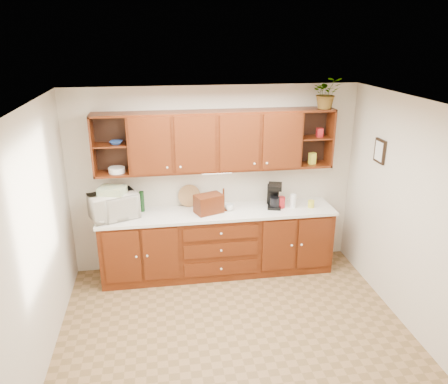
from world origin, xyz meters
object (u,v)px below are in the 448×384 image
object	(u,v)px
microwave	(114,206)
coffee_maker	(274,196)
potted_plant	(327,93)
bread_box	(209,204)

from	to	relation	value
microwave	coffee_maker	bearing A→B (deg)	-21.06
potted_plant	microwave	bearing A→B (deg)	-178.33
bread_box	potted_plant	bearing A→B (deg)	-17.20
bread_box	potted_plant	world-z (taller)	potted_plant
microwave	coffee_maker	distance (m)	2.19
microwave	coffee_maker	size ratio (longest dim) A/B	1.74
bread_box	coffee_maker	size ratio (longest dim) A/B	1.06
microwave	bread_box	bearing A→B (deg)	-23.26
bread_box	coffee_maker	distance (m)	0.93
microwave	bread_box	xyz separation A→B (m)	(1.26, -0.03, -0.04)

